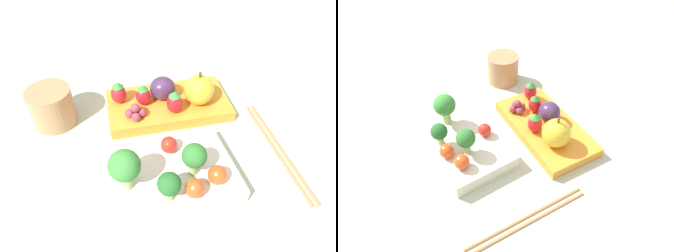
% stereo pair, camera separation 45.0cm
% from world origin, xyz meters
% --- Properties ---
extents(ground_plane, '(4.00, 4.00, 0.00)m').
position_xyz_m(ground_plane, '(0.00, 0.00, 0.00)').
color(ground_plane, '#ADB7A3').
extents(bento_box_savoury, '(0.20, 0.15, 0.03)m').
position_xyz_m(bento_box_savoury, '(0.01, 0.08, 0.01)').
color(bento_box_savoury, silver).
rests_on(bento_box_savoury, ground_plane).
extents(bento_box_fruit, '(0.22, 0.13, 0.02)m').
position_xyz_m(bento_box_fruit, '(-0.01, -0.08, 0.01)').
color(bento_box_fruit, orange).
rests_on(bento_box_fruit, ground_plane).
extents(broccoli_floret_0, '(0.04, 0.04, 0.06)m').
position_xyz_m(broccoli_floret_0, '(0.06, 0.10, 0.07)').
color(broccoli_floret_0, '#93B770').
rests_on(broccoli_floret_0, bento_box_savoury).
extents(broccoli_floret_1, '(0.03, 0.03, 0.05)m').
position_xyz_m(broccoli_floret_1, '(0.01, 0.12, 0.06)').
color(broccoli_floret_1, '#93B770').
rests_on(broccoli_floret_1, bento_box_savoury).
extents(broccoli_floret_2, '(0.03, 0.03, 0.05)m').
position_xyz_m(broccoli_floret_2, '(-0.03, 0.09, 0.06)').
color(broccoli_floret_2, '#93B770').
rests_on(broccoli_floret_2, bento_box_savoury).
extents(cherry_tomato_0, '(0.02, 0.02, 0.02)m').
position_xyz_m(cherry_tomato_0, '(0.00, 0.04, 0.04)').
color(cherry_tomato_0, red).
rests_on(cherry_tomato_0, bento_box_savoury).
extents(cherry_tomato_1, '(0.03, 0.03, 0.03)m').
position_xyz_m(cherry_tomato_1, '(-0.06, 0.11, 0.04)').
color(cherry_tomato_1, '#DB4C1E').
rests_on(cherry_tomato_1, bento_box_savoury).
extents(cherry_tomato_2, '(0.03, 0.03, 0.03)m').
position_xyz_m(cherry_tomato_2, '(-0.02, 0.12, 0.04)').
color(cherry_tomato_2, '#DB4C1E').
rests_on(cherry_tomato_2, bento_box_savoury).
extents(apple, '(0.05, 0.05, 0.06)m').
position_xyz_m(apple, '(-0.07, -0.07, 0.05)').
color(apple, gold).
rests_on(apple, bento_box_fruit).
extents(strawberry_0, '(0.03, 0.03, 0.04)m').
position_xyz_m(strawberry_0, '(0.03, -0.07, 0.04)').
color(strawberry_0, red).
rests_on(strawberry_0, bento_box_fruit).
extents(strawberry_1, '(0.03, 0.03, 0.04)m').
position_xyz_m(strawberry_1, '(0.07, -0.09, 0.04)').
color(strawberry_1, red).
rests_on(strawberry_1, bento_box_fruit).
extents(strawberry_2, '(0.03, 0.03, 0.04)m').
position_xyz_m(strawberry_2, '(-0.02, -0.05, 0.04)').
color(strawberry_2, red).
rests_on(strawberry_2, bento_box_fruit).
extents(plum, '(0.05, 0.04, 0.04)m').
position_xyz_m(plum, '(-0.01, -0.09, 0.04)').
color(plum, '#42284C').
rests_on(plum, bento_box_fruit).
extents(grape_cluster, '(0.04, 0.04, 0.03)m').
position_xyz_m(grape_cluster, '(0.04, -0.04, 0.03)').
color(grape_cluster, '#93384C').
rests_on(grape_cluster, bento_box_fruit).
extents(drinking_cup, '(0.07, 0.07, 0.07)m').
position_xyz_m(drinking_cup, '(0.18, -0.07, 0.03)').
color(drinking_cup, tan).
rests_on(drinking_cup, ground_plane).
extents(chopsticks_pair, '(0.04, 0.21, 0.01)m').
position_xyz_m(chopsticks_pair, '(-0.18, 0.04, 0.00)').
color(chopsticks_pair, '#A37547').
rests_on(chopsticks_pair, ground_plane).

